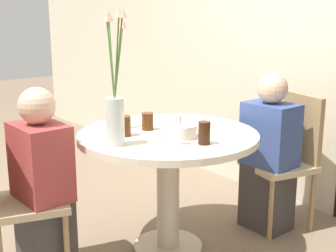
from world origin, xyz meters
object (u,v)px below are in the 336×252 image
side_plate (128,124)px  drink_glass_0 (124,126)px  flower_vase (115,99)px  person_woman (269,157)px  birthday_cake (181,131)px  drink_glass_1 (148,121)px  chair_right_flank (288,153)px  chair_left_flank (12,191)px  drink_glass_2 (204,133)px  person_guest (43,190)px

side_plate → drink_glass_0: drink_glass_0 is taller
flower_vase → person_woman: bearing=80.7°
birthday_cake → person_woman: (0.08, 0.73, -0.29)m
side_plate → drink_glass_1: drink_glass_1 is taller
drink_glass_1 → person_woman: person_woman is taller
chair_right_flank → drink_glass_1: size_ratio=8.74×
chair_left_flank → drink_glass_2: 1.08m
chair_right_flank → flower_vase: (-0.22, -1.26, 0.49)m
drink_glass_1 → side_plate: bearing=-171.6°
chair_left_flank → person_woman: (0.49, 1.58, -0.01)m
chair_left_flank → flower_vase: size_ratio=1.26×
drink_glass_0 → person_woman: bearing=72.2°
flower_vase → drink_glass_1: 0.42m
chair_left_flank → drink_glass_1: bearing=-82.3°
person_woman → person_guest: size_ratio=1.00×
drink_glass_0 → person_woman: 1.06m
birthday_cake → side_plate: size_ratio=1.05×
chair_right_flank → drink_glass_1: chair_right_flank is taller
drink_glass_0 → drink_glass_1: (-0.03, 0.19, -0.01)m
chair_left_flank → drink_glass_0: (0.18, 0.62, 0.30)m
chair_left_flank → birthday_cake: (0.41, 0.85, 0.28)m
person_guest → chair_right_flank: bearing=73.0°
drink_glass_2 → drink_glass_0: bearing=-151.3°
flower_vase → drink_glass_0: flower_vase is taller
side_plate → chair_left_flank: bearing=-88.4°
chair_right_flank → chair_left_flank: size_ratio=1.00×
drink_glass_0 → person_guest: 0.58m
birthday_cake → drink_glass_2: drink_glass_2 is taller
side_plate → person_guest: (0.07, -0.63, -0.26)m
drink_glass_1 → drink_glass_2: bearing=5.1°
chair_right_flank → drink_glass_2: bearing=-69.6°
chair_left_flank → person_woman: person_woman is taller
side_plate → drink_glass_1: bearing=8.4°
chair_left_flank → flower_vase: flower_vase is taller
chair_right_flank → birthday_cake: chair_right_flank is taller
side_plate → drink_glass_1: size_ratio=1.72×
flower_vase → person_woman: size_ratio=0.67×
drink_glass_0 → drink_glass_2: bearing=28.7°
side_plate → drink_glass_0: size_ratio=1.54×
drink_glass_0 → person_guest: size_ratio=0.11×
chair_right_flank → side_plate: 1.12m
chair_right_flank → person_woman: size_ratio=0.85×
drink_glass_2 → person_guest: bearing=-128.5°
birthday_cake → flower_vase: size_ratio=0.26×
flower_vase → drink_glass_0: 0.27m
chair_right_flank → drink_glass_2: chair_right_flank is taller
flower_vase → drink_glass_1: (-0.15, 0.33, -0.20)m
chair_right_flank → drink_glass_0: 1.20m
birthday_cake → flower_vase: (-0.11, -0.37, 0.22)m
flower_vase → drink_glass_1: size_ratio=6.92×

